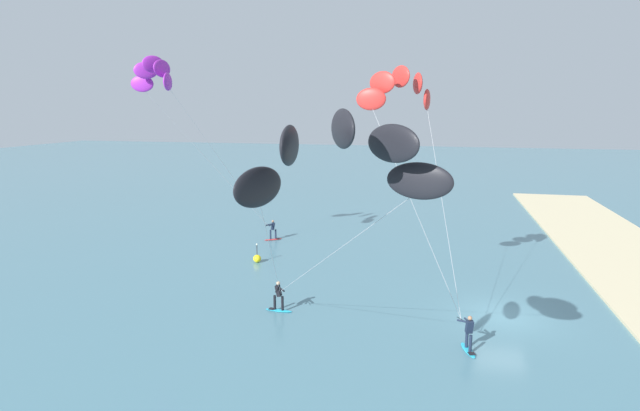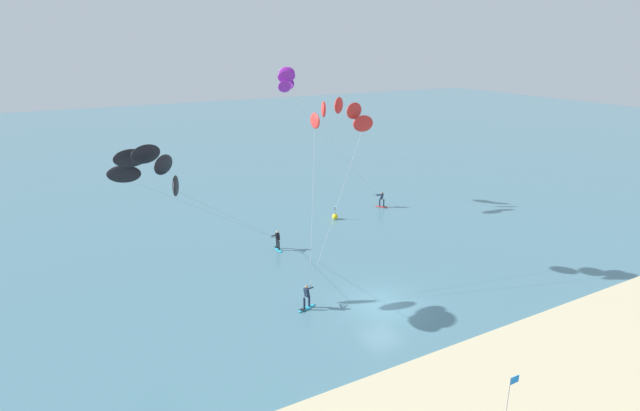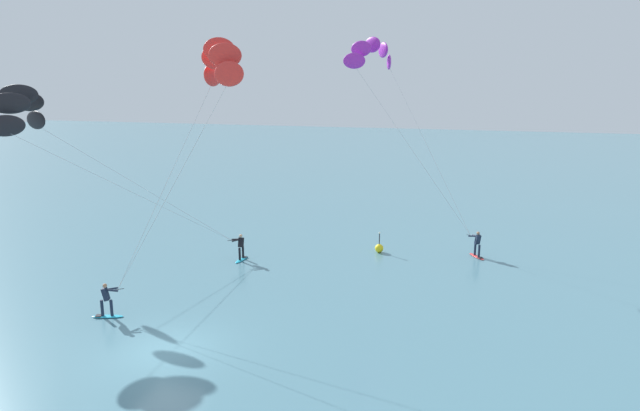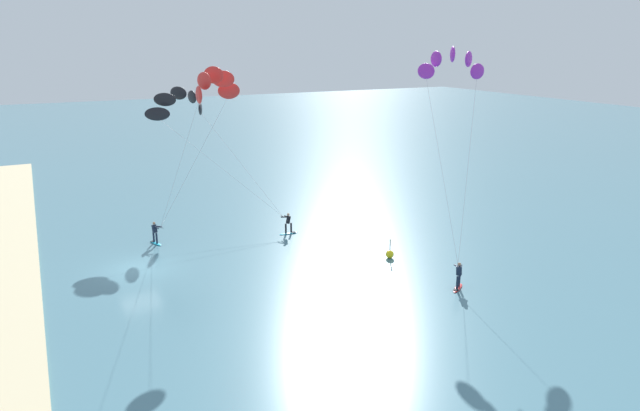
{
  "view_description": "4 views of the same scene",
  "coord_description": "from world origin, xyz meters",
  "px_view_note": "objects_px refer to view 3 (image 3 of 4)",
  "views": [
    {
      "loc": [
        -26.27,
        3.72,
        10.76
      ],
      "look_at": [
        3.99,
        10.84,
        4.68
      ],
      "focal_mm": 28.07,
      "sensor_mm": 36.0,
      "label": 1
    },
    {
      "loc": [
        -17.48,
        -23.44,
        16.39
      ],
      "look_at": [
        0.74,
        9.64,
        3.99
      ],
      "focal_mm": 28.09,
      "sensor_mm": 36.0,
      "label": 2
    },
    {
      "loc": [
        12.23,
        -17.85,
        10.72
      ],
      "look_at": [
        3.68,
        9.65,
        4.32
      ],
      "focal_mm": 30.53,
      "sensor_mm": 36.0,
      "label": 3
    },
    {
      "loc": [
        36.72,
        -5.07,
        14.33
      ],
      "look_at": [
        4.74,
        11.0,
        4.12
      ],
      "focal_mm": 32.17,
      "sensor_mm": 36.0,
      "label": 4
    }
  ],
  "objects_px": {
    "marker_buoy": "(379,248)",
    "kitesurfer_nearshore": "(214,74)",
    "kitesurfer_mid_water": "(29,115)",
    "kitesurfer_far_out": "(377,61)"
  },
  "relations": [
    {
      "from": "marker_buoy",
      "to": "kitesurfer_nearshore",
      "type": "bearing_deg",
      "value": -120.23
    },
    {
      "from": "kitesurfer_mid_water",
      "to": "marker_buoy",
      "type": "relative_size",
      "value": 9.29
    },
    {
      "from": "kitesurfer_far_out",
      "to": "marker_buoy",
      "type": "xyz_separation_m",
      "value": [
        1.62,
        -5.79,
        -12.07
      ]
    },
    {
      "from": "kitesurfer_nearshore",
      "to": "kitesurfer_far_out",
      "type": "relative_size",
      "value": 0.91
    },
    {
      "from": "kitesurfer_mid_water",
      "to": "kitesurfer_far_out",
      "type": "xyz_separation_m",
      "value": [
        16.43,
        15.15,
        3.26
      ]
    },
    {
      "from": "kitesurfer_nearshore",
      "to": "marker_buoy",
      "type": "distance_m",
      "value": 16.17
    },
    {
      "from": "kitesurfer_mid_water",
      "to": "kitesurfer_far_out",
      "type": "height_order",
      "value": "kitesurfer_far_out"
    },
    {
      "from": "kitesurfer_nearshore",
      "to": "kitesurfer_mid_water",
      "type": "height_order",
      "value": "kitesurfer_nearshore"
    },
    {
      "from": "kitesurfer_nearshore",
      "to": "kitesurfer_far_out",
      "type": "distance_m",
      "value": 16.72
    },
    {
      "from": "kitesurfer_mid_water",
      "to": "marker_buoy",
      "type": "bearing_deg",
      "value": 27.4
    }
  ]
}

